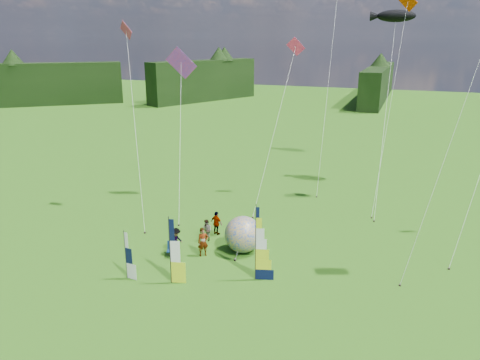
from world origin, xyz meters
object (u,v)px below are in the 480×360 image
(side_banner_far, at_px, (126,255))
(spectator_a, at_px, (203,242))
(spectator_d, at_px, (217,223))
(spectator_c, at_px, (176,241))
(kite_whale, at_px, (387,99))
(camp_chair, at_px, (171,250))
(side_banner_left, at_px, (170,251))
(bol_inflatable, at_px, (243,234))
(feather_banner_main, at_px, (256,244))
(spectator_b, at_px, (207,230))

(side_banner_far, distance_m, spectator_a, 5.15)
(side_banner_far, xyz_separation_m, spectator_d, (2.43, 7.56, -0.59))
(spectator_c, height_order, kite_whale, kite_whale)
(camp_chair, distance_m, kite_whale, 22.03)
(spectator_d, distance_m, kite_whale, 18.01)
(side_banner_left, xyz_separation_m, bol_inflatable, (2.44, 5.24, -0.75))
(feather_banner_main, height_order, side_banner_far, feather_banner_main)
(feather_banner_main, bearing_deg, spectator_a, 142.05)
(spectator_b, bearing_deg, side_banner_left, -60.13)
(side_banner_far, bearing_deg, side_banner_left, 14.56)
(side_banner_far, xyz_separation_m, bol_inflatable, (5.12, 5.66, -0.25))
(camp_chair, bearing_deg, feather_banner_main, -29.98)
(spectator_a, distance_m, spectator_d, 3.40)
(spectator_a, bearing_deg, spectator_d, 59.88)
(spectator_d, bearing_deg, kite_whale, -109.12)
(spectator_c, xyz_separation_m, spectator_d, (1.25, 3.70, -0.02))
(camp_chair, bearing_deg, spectator_a, 4.21)
(bol_inflatable, relative_size, kite_whale, 0.14)
(side_banner_far, height_order, spectator_a, side_banner_far)
(bol_inflatable, bearing_deg, side_banner_left, -114.98)
(bol_inflatable, bearing_deg, spectator_d, 144.73)
(spectator_c, distance_m, camp_chair, 0.67)
(feather_banner_main, xyz_separation_m, spectator_d, (-4.62, 5.11, -1.37))
(spectator_b, bearing_deg, kite_whale, 79.20)
(feather_banner_main, height_order, spectator_b, feather_banner_main)
(spectator_b, distance_m, spectator_c, 2.71)
(bol_inflatable, height_order, kite_whale, kite_whale)
(side_banner_left, distance_m, spectator_d, 7.23)
(feather_banner_main, height_order, spectator_d, feather_banner_main)
(side_banner_left, distance_m, spectator_b, 6.08)
(spectator_a, xyz_separation_m, kite_whale, (9.54, 16.20, 7.57))
(feather_banner_main, height_order, kite_whale, kite_whale)
(side_banner_left, bearing_deg, feather_banner_main, 11.32)
(side_banner_left, height_order, spectator_c, side_banner_left)
(spectator_a, bearing_deg, feather_banner_main, -61.66)
(side_banner_far, height_order, camp_chair, side_banner_far)
(spectator_a, xyz_separation_m, spectator_b, (-0.73, 2.16, -0.18))
(bol_inflatable, height_order, camp_chair, bol_inflatable)
(spectator_b, bearing_deg, spectator_d, 104.89)
(side_banner_left, xyz_separation_m, side_banner_far, (-2.68, -0.42, -0.50))
(spectator_a, bearing_deg, side_banner_far, -163.66)
(side_banner_far, bearing_deg, bol_inflatable, 53.55)
(spectator_d, bearing_deg, bol_inflatable, 163.65)
(bol_inflatable, bearing_deg, side_banner_far, -132.14)
(spectator_a, relative_size, camp_chair, 1.87)
(spectator_c, bearing_deg, camp_chair, -179.36)
(spectator_a, distance_m, spectator_b, 2.29)
(spectator_a, bearing_deg, spectator_b, 69.89)
(spectator_b, height_order, spectator_c, spectator_c)
(side_banner_far, distance_m, camp_chair, 3.62)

